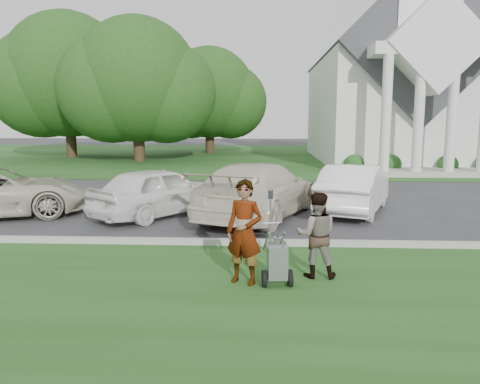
# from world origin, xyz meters

# --- Properties ---
(ground) EXTENTS (120.00, 120.00, 0.00)m
(ground) POSITION_xyz_m (0.00, 0.00, 0.00)
(ground) COLOR #333335
(ground) RESTS_ON ground
(grass_strip) EXTENTS (80.00, 7.00, 0.01)m
(grass_strip) POSITION_xyz_m (0.00, -3.00, 0.01)
(grass_strip) COLOR #1D4818
(grass_strip) RESTS_ON ground
(church_lawn) EXTENTS (80.00, 30.00, 0.01)m
(church_lawn) POSITION_xyz_m (0.00, 27.00, 0.01)
(church_lawn) COLOR #1D4818
(church_lawn) RESTS_ON ground
(curb) EXTENTS (80.00, 0.18, 0.15)m
(curb) POSITION_xyz_m (0.00, 0.55, 0.07)
(curb) COLOR #9E9E93
(curb) RESTS_ON ground
(church) EXTENTS (9.19, 19.00, 24.10)m
(church) POSITION_xyz_m (9.00, 23.11, 5.94)
(church) COLOR white
(church) RESTS_ON ground
(tree_left) EXTENTS (10.63, 8.40, 9.71)m
(tree_left) POSITION_xyz_m (-8.01, 21.99, 5.11)
(tree_left) COLOR #332316
(tree_left) RESTS_ON ground
(tree_far) EXTENTS (11.64, 9.20, 10.73)m
(tree_far) POSITION_xyz_m (-14.01, 24.99, 5.69)
(tree_far) COLOR #332316
(tree_far) RESTS_ON ground
(tree_back) EXTENTS (9.61, 7.60, 8.89)m
(tree_back) POSITION_xyz_m (-4.01, 29.99, 4.73)
(tree_back) COLOR #332316
(tree_back) RESTS_ON ground
(striping_cart) EXTENTS (0.55, 1.07, 0.96)m
(striping_cart) POSITION_xyz_m (0.79, -2.09, 0.41)
(striping_cart) COLOR black
(striping_cart) RESTS_ON ground
(person_left) EXTENTS (0.79, 0.67, 1.85)m
(person_left) POSITION_xyz_m (0.21, -1.96, 0.92)
(person_left) COLOR #999999
(person_left) RESTS_ON ground
(person_right) EXTENTS (0.79, 0.63, 1.58)m
(person_right) POSITION_xyz_m (1.51, -1.56, 0.79)
(person_right) COLOR #999999
(person_right) RESTS_ON ground
(parking_meter_near) EXTENTS (0.10, 0.09, 1.44)m
(parking_meter_near) POSITION_xyz_m (0.69, -0.20, 0.91)
(parking_meter_near) COLOR gray
(parking_meter_near) RESTS_ON ground
(car_b) EXTENTS (4.03, 4.57, 1.49)m
(car_b) POSITION_xyz_m (-2.59, 3.83, 0.75)
(car_b) COLOR white
(car_b) RESTS_ON ground
(car_c) EXTENTS (4.17, 6.10, 1.64)m
(car_c) POSITION_xyz_m (0.41, 3.74, 0.82)
(car_c) COLOR beige
(car_c) RESTS_ON ground
(car_d) EXTENTS (3.10, 4.82, 1.50)m
(car_d) POSITION_xyz_m (3.41, 4.74, 0.75)
(car_d) COLOR white
(car_d) RESTS_ON ground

